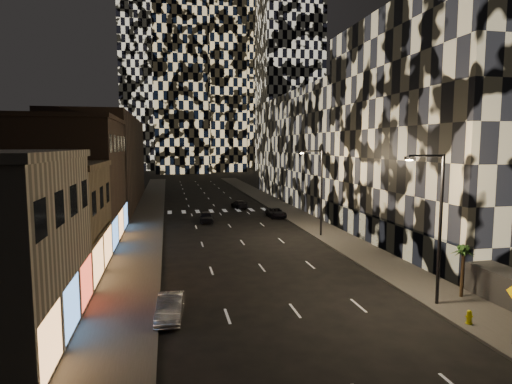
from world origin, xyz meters
name	(u,v)px	position (x,y,z in m)	size (l,w,h in m)	color
sidewalk_left	(148,212)	(-10.00, 50.00, 0.07)	(4.00, 120.00, 0.15)	#47443F
sidewalk_right	(283,208)	(10.00, 50.00, 0.07)	(4.00, 120.00, 0.15)	#47443F
curb_left	(163,212)	(-7.90, 50.00, 0.07)	(0.20, 120.00, 0.15)	#4C4C47
curb_right	(270,209)	(7.90, 50.00, 0.07)	(0.20, 120.00, 0.15)	#4C4C47
retail_tan	(30,224)	(-17.00, 21.00, 4.00)	(10.00, 10.00, 8.00)	#806D4D
retail_brown	(68,182)	(-17.00, 33.50, 6.00)	(10.00, 15.00, 12.00)	#483528
retail_filler_left	(105,162)	(-17.00, 60.00, 7.00)	(10.00, 40.00, 14.00)	#483528
midrise_right	(455,131)	(20.00, 24.50, 11.00)	(16.00, 25.00, 22.00)	#232326
midrise_base	(378,232)	(12.30, 24.50, 1.50)	(0.60, 25.00, 3.00)	#383838
midrise_filler_right	(330,149)	(20.00, 57.00, 9.00)	(16.00, 40.00, 18.00)	#232326
tower_right_mid	(289,27)	(35.00, 135.00, 50.00)	(20.00, 20.00, 100.00)	black
tower_left_back	(151,15)	(-12.00, 165.00, 60.00)	(24.00, 24.00, 120.00)	black
tower_center_low	(180,33)	(-2.00, 140.00, 47.50)	(18.00, 18.00, 95.00)	black
streetlight_near	(437,219)	(8.35, 10.00, 5.35)	(2.55, 0.25, 9.00)	black
streetlight_far	(319,186)	(8.35, 30.00, 5.35)	(2.55, 0.25, 9.00)	black
car_silver_parked	(170,307)	(-7.17, 11.31, 0.65)	(1.37, 3.94, 1.30)	#999A9F
car_dark_midlane	(207,217)	(-2.49, 40.99, 0.67)	(1.58, 3.91, 1.33)	black
car_dark_oncoming	(239,204)	(3.50, 51.98, 0.61)	(1.71, 4.20, 1.22)	black
car_dark_rightlane	(276,213)	(7.00, 42.82, 0.62)	(2.07, 4.49, 1.25)	black
fire_hydrant	(469,317)	(8.50, 7.04, 0.51)	(0.37, 0.36, 0.75)	yellow
palm_tree	(463,254)	(10.85, 10.76, 2.87)	(1.68, 1.66, 3.30)	#47331E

